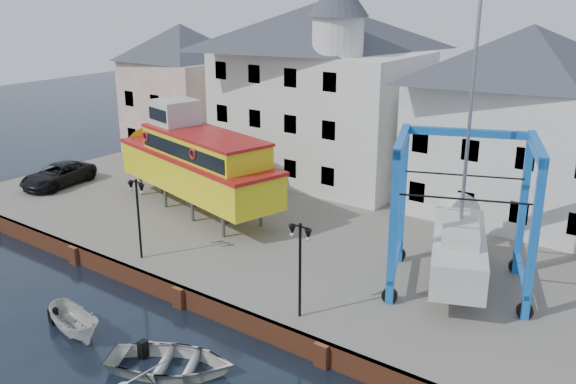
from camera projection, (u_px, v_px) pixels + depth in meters
The scene contains 13 objects.
ground at pixel (180, 307), 29.86m from camera, with size 140.00×140.00×0.00m, color black.
hardstanding at pixel (315, 228), 38.05m from camera, with size 44.00×22.00×1.00m, color slate.
quay_wall at pixel (182, 296), 29.79m from camera, with size 44.00×0.47×1.00m.
building_pink at pixel (183, 89), 51.90m from camera, with size 8.00×7.00×10.30m.
building_white_main at pixel (320, 89), 44.31m from camera, with size 14.00×8.30×14.00m.
building_white_right at pixel (523, 124), 37.05m from camera, with size 12.00×8.00×11.20m.
lamp_post_left at pixel (137, 199), 31.77m from camera, with size 1.12×0.32×4.20m.
lamp_post_right at pixel (300, 246), 26.04m from camera, with size 1.12×0.32×4.20m.
tour_boat at pixel (189, 159), 39.25m from camera, with size 15.44×6.94×6.54m.
travel_lift at pixel (459, 235), 29.66m from camera, with size 7.69×9.12×13.50m.
van at pixel (58, 175), 44.15m from camera, with size 2.50×5.42×1.51m, color black.
motorboat_a at pixel (76, 335), 27.47m from camera, with size 1.34×3.57×1.38m, color beige.
motorboat_b at pixel (171, 371), 24.92m from camera, with size 3.58×5.02×1.04m, color beige.
Camera 1 is at (20.11, -18.28, 14.39)m, focal length 40.00 mm.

